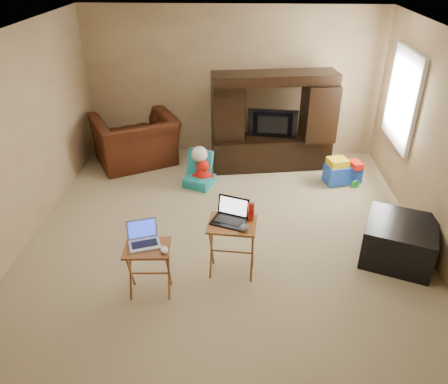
# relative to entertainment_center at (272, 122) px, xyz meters

# --- Properties ---
(floor) EXTENTS (5.50, 5.50, 0.00)m
(floor) POSITION_rel_entertainment_center_xyz_m (-0.68, -2.12, -0.80)
(floor) COLOR tan
(floor) RESTS_ON ground
(ceiling) EXTENTS (5.50, 5.50, 0.00)m
(ceiling) POSITION_rel_entertainment_center_xyz_m (-0.68, -2.12, 1.70)
(ceiling) COLOR silver
(ceiling) RESTS_ON ground
(wall_back) EXTENTS (5.00, 0.00, 5.00)m
(wall_back) POSITION_rel_entertainment_center_xyz_m (-0.68, 0.63, 0.45)
(wall_back) COLOR tan
(wall_back) RESTS_ON ground
(wall_front) EXTENTS (5.00, 0.00, 5.00)m
(wall_front) POSITION_rel_entertainment_center_xyz_m (-0.68, -4.87, 0.45)
(wall_front) COLOR tan
(wall_front) RESTS_ON ground
(wall_left) EXTENTS (0.00, 5.50, 5.50)m
(wall_left) POSITION_rel_entertainment_center_xyz_m (-3.18, -2.12, 0.45)
(wall_left) COLOR tan
(wall_left) RESTS_ON ground
(wall_right) EXTENTS (0.00, 5.50, 5.50)m
(wall_right) POSITION_rel_entertainment_center_xyz_m (1.82, -2.12, 0.45)
(wall_right) COLOR tan
(wall_right) RESTS_ON ground
(window_pane) EXTENTS (0.00, 1.20, 1.20)m
(window_pane) POSITION_rel_entertainment_center_xyz_m (1.80, -0.57, 0.60)
(window_pane) COLOR white
(window_pane) RESTS_ON ground
(window_frame) EXTENTS (0.06, 1.14, 1.34)m
(window_frame) POSITION_rel_entertainment_center_xyz_m (1.78, -0.57, 0.60)
(window_frame) COLOR white
(window_frame) RESTS_ON ground
(entertainment_center) EXTENTS (2.00, 0.78, 1.60)m
(entertainment_center) POSITION_rel_entertainment_center_xyz_m (0.00, 0.00, 0.00)
(entertainment_center) COLOR black
(entertainment_center) RESTS_ON floor
(television) EXTENTS (0.82, 0.17, 0.47)m
(television) POSITION_rel_entertainment_center_xyz_m (0.00, -0.04, -0.03)
(television) COLOR black
(television) RESTS_ON entertainment_center
(recliner) EXTENTS (1.68, 1.61, 0.84)m
(recliner) POSITION_rel_entertainment_center_xyz_m (-2.28, 0.04, -0.38)
(recliner) COLOR #491C0F
(recliner) RESTS_ON floor
(child_rocker) EXTENTS (0.55, 0.58, 0.54)m
(child_rocker) POSITION_rel_entertainment_center_xyz_m (-1.14, -0.72, -0.53)
(child_rocker) COLOR teal
(child_rocker) RESTS_ON floor
(plush_toy) EXTENTS (0.38, 0.31, 0.42)m
(plush_toy) POSITION_rel_entertainment_center_xyz_m (-1.08, -0.67, -0.59)
(plush_toy) COLOR red
(plush_toy) RESTS_ON floor
(push_toy) EXTENTS (0.65, 0.55, 0.42)m
(push_toy) POSITION_rel_entertainment_center_xyz_m (1.11, -0.52, -0.59)
(push_toy) COLOR blue
(push_toy) RESTS_ON floor
(ottoman) EXTENTS (1.01, 1.01, 0.50)m
(ottoman) POSITION_rel_entertainment_center_xyz_m (1.40, -2.43, -0.55)
(ottoman) COLOR black
(ottoman) RESTS_ON floor
(tray_table_left) EXTENTS (0.49, 0.40, 0.61)m
(tray_table_left) POSITION_rel_entertainment_center_xyz_m (-1.43, -3.16, -0.49)
(tray_table_left) COLOR #965C24
(tray_table_left) RESTS_ON floor
(tray_table_right) EXTENTS (0.56, 0.46, 0.68)m
(tray_table_right) POSITION_rel_entertainment_center_xyz_m (-0.57, -2.79, -0.46)
(tray_table_right) COLOR #964F24
(tray_table_right) RESTS_ON floor
(laptop_left) EXTENTS (0.39, 0.36, 0.24)m
(laptop_left) POSITION_rel_entertainment_center_xyz_m (-1.46, -3.13, -0.07)
(laptop_left) COLOR #B9B9BE
(laptop_left) RESTS_ON tray_table_left
(laptop_right) EXTENTS (0.43, 0.39, 0.24)m
(laptop_right) POSITION_rel_entertainment_center_xyz_m (-0.61, -2.77, 0.00)
(laptop_right) COLOR black
(laptop_right) RESTS_ON tray_table_right
(mouse_left) EXTENTS (0.11, 0.14, 0.05)m
(mouse_left) POSITION_rel_entertainment_center_xyz_m (-1.24, -3.23, -0.16)
(mouse_left) COLOR white
(mouse_left) RESTS_ON tray_table_left
(mouse_right) EXTENTS (0.13, 0.16, 0.06)m
(mouse_right) POSITION_rel_entertainment_center_xyz_m (-0.44, -2.91, -0.09)
(mouse_right) COLOR #404045
(mouse_right) RESTS_ON tray_table_right
(water_bottle) EXTENTS (0.07, 0.07, 0.21)m
(water_bottle) POSITION_rel_entertainment_center_xyz_m (-0.37, -2.71, -0.01)
(water_bottle) COLOR red
(water_bottle) RESTS_ON tray_table_right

